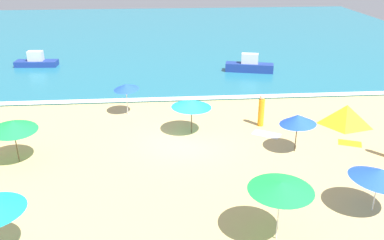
# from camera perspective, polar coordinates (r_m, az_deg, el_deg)

# --- Properties ---
(ground_plane) EXTENTS (60.00, 60.00, 0.00)m
(ground_plane) POSITION_cam_1_polar(r_m,az_deg,el_deg) (22.36, -1.04, -2.78)
(ground_plane) COLOR #D8B775
(ocean_water) EXTENTS (60.00, 44.00, 0.10)m
(ocean_water) POSITION_cam_1_polar(r_m,az_deg,el_deg) (49.07, -3.23, 11.59)
(ocean_water) COLOR teal
(ocean_water) RESTS_ON ground_plane
(wave_breaker_foam) EXTENTS (57.00, 0.70, 0.01)m
(wave_breaker_foam) POSITION_cam_1_polar(r_m,az_deg,el_deg) (28.12, -1.88, 2.99)
(wave_breaker_foam) COLOR white
(wave_breaker_foam) RESTS_ON ocean_water
(beach_umbrella_0) EXTENTS (2.32, 2.30, 2.08)m
(beach_umbrella_0) POSITION_cam_1_polar(r_m,az_deg,el_deg) (21.11, 14.40, 0.08)
(beach_umbrella_0) COLOR #4C3823
(beach_umbrella_0) RESTS_ON ground_plane
(beach_umbrella_2) EXTENTS (2.19, 2.19, 2.02)m
(beach_umbrella_2) POSITION_cam_1_polar(r_m,az_deg,el_deg) (25.47, -9.08, 4.54)
(beach_umbrella_2) COLOR silver
(beach_umbrella_2) RESTS_ON ground_plane
(beach_umbrella_3) EXTENTS (3.20, 3.20, 2.20)m
(beach_umbrella_3) POSITION_cam_1_polar(r_m,az_deg,el_deg) (21.11, -23.50, -0.72)
(beach_umbrella_3) COLOR #4C3823
(beach_umbrella_3) RESTS_ON ground_plane
(beach_umbrella_4) EXTENTS (2.43, 2.42, 1.98)m
(beach_umbrella_4) POSITION_cam_1_polar(r_m,az_deg,el_deg) (22.54, -0.08, 2.28)
(beach_umbrella_4) COLOR #4C3823
(beach_umbrella_4) RESTS_ON ground_plane
(beach_umbrella_5) EXTENTS (2.52, 2.49, 2.01)m
(beach_umbrella_5) POSITION_cam_1_polar(r_m,az_deg,el_deg) (17.47, 24.44, -6.85)
(beach_umbrella_5) COLOR silver
(beach_umbrella_5) RESTS_ON ground_plane
(beach_umbrella_6) EXTENTS (2.67, 2.67, 2.35)m
(beach_umbrella_6) POSITION_cam_1_polar(r_m,az_deg,el_deg) (14.47, 12.18, -8.93)
(beach_umbrella_6) COLOR silver
(beach_umbrella_6) RESTS_ON ground_plane
(beach_tent) EXTENTS (2.71, 2.39, 1.32)m
(beach_tent) POSITION_cam_1_polar(r_m,az_deg,el_deg) (25.37, 20.47, 0.55)
(beach_tent) COLOR yellow
(beach_tent) RESTS_ON ground_plane
(beachgoer_1) EXTENTS (0.43, 0.43, 1.89)m
(beachgoer_1) POSITION_cam_1_polar(r_m,az_deg,el_deg) (24.11, 9.53, 1.22)
(beachgoer_1) COLOR orange
(beachgoer_1) RESTS_ON ground_plane
(beach_towel_0) EXTENTS (1.37, 1.13, 0.01)m
(beach_towel_0) POSITION_cam_1_polar(r_m,az_deg,el_deg) (23.53, 20.96, -3.01)
(beach_towel_0) COLOR orange
(beach_towel_0) RESTS_ON ground_plane
(beach_towel_3) EXTENTS (1.69, 1.47, 0.01)m
(beach_towel_3) POSITION_cam_1_polar(r_m,az_deg,el_deg) (23.39, 10.23, -1.93)
(beach_towel_3) COLOR white
(beach_towel_3) RESTS_ON ground_plane
(small_boat_0) EXTENTS (3.59, 1.39, 1.31)m
(small_boat_0) POSITION_cam_1_polar(r_m,az_deg,el_deg) (38.23, -20.69, 7.58)
(small_boat_0) COLOR navy
(small_boat_0) RESTS_ON ocean_water
(small_boat_1) EXTENTS (3.99, 1.88, 1.51)m
(small_boat_1) POSITION_cam_1_polar(r_m,az_deg,el_deg) (34.48, 7.93, 7.43)
(small_boat_1) COLOR navy
(small_boat_1) RESTS_ON ocean_water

